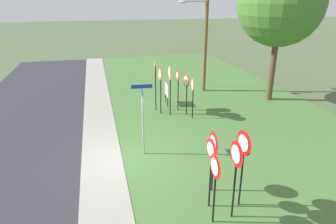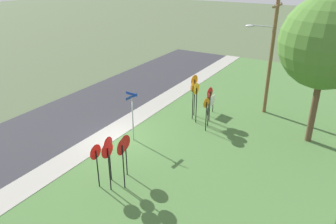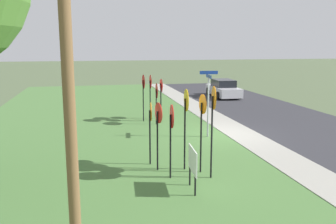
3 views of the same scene
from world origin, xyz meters
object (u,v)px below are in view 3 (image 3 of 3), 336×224
stop_sign_near_right (171,125)px  notice_board (193,162)px  parked_sedan_distant (223,89)px  yield_sign_near_left (161,90)px  stop_sign_center_tall (202,117)px  stop_sign_far_center (213,112)px  yield_sign_center (151,86)px  street_name_post (208,98)px  yield_sign_near_right (157,94)px  yield_sign_far_right (162,90)px  yield_sign_far_left (144,86)px  stop_sign_far_right (186,111)px  utility_pole (73,28)px  stop_sign_far_left (158,122)px  stop_sign_near_left (151,121)px

stop_sign_near_right → notice_board: 1.44m
parked_sedan_distant → yield_sign_near_left: bearing=142.9°
stop_sign_center_tall → yield_sign_near_left: bearing=-4.7°
stop_sign_far_center → yield_sign_center: (9.37, 0.37, -0.24)m
stop_sign_center_tall → street_name_post: size_ratio=0.86×
yield_sign_near_right → notice_board: 8.90m
yield_sign_far_right → notice_board: (-10.29, 1.13, -0.81)m
yield_sign_far_left → yield_sign_far_right: size_ratio=1.15×
stop_sign_near_right → yield_sign_far_right: size_ratio=1.05×
stop_sign_near_right → stop_sign_center_tall: bearing=-69.1°
yield_sign_center → stop_sign_far_center: bearing=-177.6°
stop_sign_far_right → notice_board: (-1.79, 0.27, -1.14)m
stop_sign_far_center → stop_sign_center_tall: stop_sign_far_center is taller
notice_board → stop_sign_center_tall: bearing=-22.1°
stop_sign_center_tall → yield_sign_far_right: (8.88, -0.43, -0.20)m
stop_sign_far_right → street_name_post: street_name_post is taller
yield_sign_center → utility_pole: size_ratio=0.30×
yield_sign_near_right → parked_sedan_distant: size_ratio=0.50×
stop_sign_near_right → notice_board: bearing=-156.7°
stop_sign_center_tall → yield_sign_far_right: size_ratio=1.16×
stop_sign_far_left → notice_board: size_ratio=1.82×
stop_sign_near_left → notice_board: size_ratio=1.75×
utility_pole → stop_sign_far_right: bearing=-39.6°
yield_sign_near_right → yield_sign_far_left: bearing=31.9°
yield_sign_near_right → street_name_post: street_name_post is taller
yield_sign_near_right → stop_sign_far_center: bearing=-177.1°
stop_sign_far_left → parked_sedan_distant: 18.09m
stop_sign_far_right → stop_sign_center_tall: (-0.38, -0.44, -0.13)m
yield_sign_far_right → notice_board: yield_sign_far_right is taller
notice_board → parked_sedan_distant: size_ratio=0.29×
yield_sign_center → parked_sedan_distant: yield_sign_center is taller
notice_board → stop_sign_far_right: bearing=-4.0°
stop_sign_near_left → yield_sign_far_left: bearing=-0.1°
stop_sign_near_left → yield_sign_near_right: (6.30, -1.38, 0.04)m
street_name_post → utility_pole: 10.01m
street_name_post → yield_sign_near_right: bearing=35.3°
street_name_post → parked_sedan_distant: (12.13, -5.33, -1.17)m
yield_sign_near_right → yield_sign_center: size_ratio=0.87×
stop_sign_far_left → stop_sign_far_right: (-0.11, -0.90, 0.33)m
yield_sign_near_right → yield_sign_far_right: size_ratio=0.98×
stop_sign_center_tall → stop_sign_far_center: bearing=-166.5°
stop_sign_far_left → yield_sign_near_right: bearing=-18.7°
stop_sign_near_right → yield_sign_near_left: 8.61m
stop_sign_near_left → stop_sign_far_left: stop_sign_far_left is taller
utility_pole → notice_board: bearing=-54.1°
stop_sign_far_right → yield_sign_far_left: size_ratio=1.06×
parked_sedan_distant → notice_board: bearing=158.6°
yield_sign_near_right → utility_pole: (-11.05, 3.64, 2.82)m
utility_pole → parked_sedan_distant: (20.12, -10.74, -3.82)m
yield_sign_center → yield_sign_far_right: bearing=-82.7°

